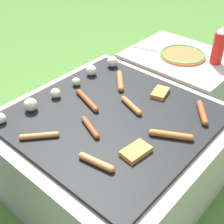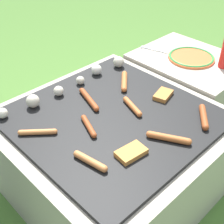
{
  "view_description": "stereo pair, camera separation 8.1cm",
  "coord_description": "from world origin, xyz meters",
  "px_view_note": "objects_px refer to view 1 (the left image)",
  "views": [
    {
      "loc": [
        -0.79,
        -0.7,
        1.23
      ],
      "look_at": [
        0.0,
        0.0,
        0.44
      ],
      "focal_mm": 50.0,
      "sensor_mm": 36.0,
      "label": 1
    },
    {
      "loc": [
        -0.74,
        -0.76,
        1.23
      ],
      "look_at": [
        0.0,
        0.0,
        0.44
      ],
      "focal_mm": 50.0,
      "sensor_mm": 36.0,
      "label": 2
    }
  ],
  "objects_px": {
    "plate_colorful": "(183,55)",
    "fork_utensil": "(143,48)",
    "condiment_bottle": "(219,46)",
    "sausage_front_center": "(171,135)"
  },
  "relations": [
    {
      "from": "plate_colorful",
      "to": "fork_utensil",
      "type": "xyz_separation_m",
      "value": [
        -0.07,
        0.23,
        -0.01
      ]
    },
    {
      "from": "sausage_front_center",
      "to": "plate_colorful",
      "type": "height_order",
      "value": "sausage_front_center"
    },
    {
      "from": "sausage_front_center",
      "to": "plate_colorful",
      "type": "bearing_deg",
      "value": 27.46
    },
    {
      "from": "plate_colorful",
      "to": "fork_utensil",
      "type": "distance_m",
      "value": 0.24
    },
    {
      "from": "sausage_front_center",
      "to": "fork_utensil",
      "type": "height_order",
      "value": "sausage_front_center"
    },
    {
      "from": "condiment_bottle",
      "to": "fork_utensil",
      "type": "bearing_deg",
      "value": 106.34
    },
    {
      "from": "plate_colorful",
      "to": "condiment_bottle",
      "type": "bearing_deg",
      "value": -75.51
    },
    {
      "from": "sausage_front_center",
      "to": "fork_utensil",
      "type": "xyz_separation_m",
      "value": [
        0.57,
        0.56,
        -0.01
      ]
    },
    {
      "from": "sausage_front_center",
      "to": "condiment_bottle",
      "type": "xyz_separation_m",
      "value": [
        0.69,
        0.16,
        0.08
      ]
    },
    {
      "from": "sausage_front_center",
      "to": "condiment_bottle",
      "type": "bearing_deg",
      "value": 12.81
    }
  ]
}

